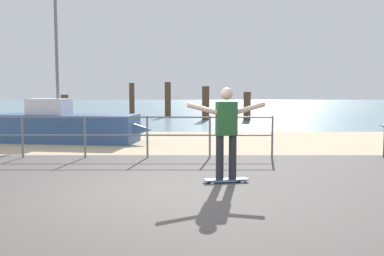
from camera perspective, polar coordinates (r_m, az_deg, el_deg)
ground_plane at (r=6.19m, az=-6.25°, el=-10.88°), size 24.00×10.00×0.04m
beach_strip at (r=14.03m, az=-2.58°, el=-1.80°), size 24.00×6.00×0.04m
sea_surface at (r=41.95m, az=-0.72°, el=2.87°), size 72.00×50.00×0.04m
railing_fence at (r=11.10m, az=-17.62°, el=-0.30°), size 10.79×0.05×1.05m
sailboat at (r=14.20m, az=-15.31°, el=0.21°), size 5.05×2.02×4.80m
skateboard at (r=7.89m, az=4.73°, el=-6.83°), size 0.82×0.35×0.08m
skateboarder at (r=7.75m, az=4.78°, el=0.05°), size 1.44×0.36×1.65m
groyne_post_0 at (r=21.07m, az=-16.23°, el=2.30°), size 0.36×0.36×1.44m
groyne_post_1 at (r=27.01m, az=-7.73°, el=3.73°), size 0.32×0.32×2.07m
groyne_post_2 at (r=26.67m, az=-3.00°, el=3.80°), size 0.38×0.38×2.12m
groyne_post_3 at (r=23.44m, az=2.03°, el=3.28°), size 0.40×0.40×1.85m
groyne_post_4 at (r=23.48m, az=7.51°, el=2.88°), size 0.40×0.40×1.55m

